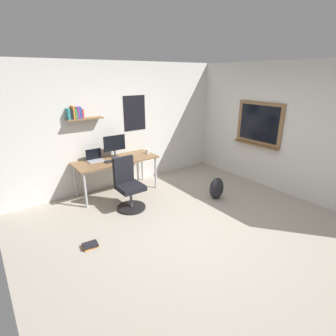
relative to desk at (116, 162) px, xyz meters
name	(u,v)px	position (x,y,z in m)	size (l,w,h in m)	color
ground_plane	(197,229)	(0.38, -2.03, -0.66)	(5.20, 5.20, 0.00)	#ADA393
wall_back	(122,126)	(0.38, 0.41, 0.64)	(5.00, 0.30, 2.60)	silver
wall_right	(291,130)	(2.83, -2.01, 0.64)	(0.22, 5.00, 2.60)	silver
desk	(116,162)	(0.00, 0.00, 0.00)	(1.66, 0.67, 0.73)	olive
office_chair	(129,187)	(-0.13, -0.73, -0.25)	(0.52, 0.52, 0.95)	black
laptop	(95,158)	(-0.37, 0.16, 0.12)	(0.31, 0.21, 0.23)	#ADAFB5
monitor_primary	(115,145)	(0.04, 0.11, 0.33)	(0.46, 0.17, 0.46)	#38383D
keyboard	(114,161)	(-0.08, -0.08, 0.07)	(0.37, 0.13, 0.02)	black
computer_mouse	(127,158)	(0.20, -0.08, 0.08)	(0.10, 0.06, 0.03)	#262628
coffee_mug	(148,152)	(0.73, -0.03, 0.11)	(0.08, 0.08, 0.09)	silver
backpack	(217,188)	(1.44, -1.43, -0.44)	(0.32, 0.22, 0.44)	#232328
book_stack_on_floor	(90,245)	(-1.16, -1.47, -0.63)	(0.23, 0.17, 0.06)	orange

